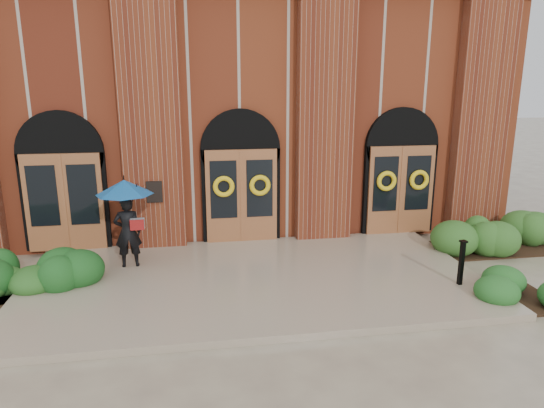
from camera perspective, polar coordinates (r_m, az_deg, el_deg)
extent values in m
plane|color=tan|center=(10.86, -2.01, -9.55)|extent=(90.00, 90.00, 0.00)
cube|color=gray|center=(10.97, -2.11, -8.88)|extent=(10.00, 5.30, 0.15)
cube|color=maroon|center=(18.82, -5.64, 11.50)|extent=(16.00, 12.00, 7.00)
cube|color=black|center=(12.67, -13.68, 1.40)|extent=(0.40, 0.05, 0.55)
cube|color=maroon|center=(12.66, -14.09, 9.84)|extent=(1.50, 0.45, 7.00)
cube|color=maroon|center=(13.09, 6.26, 10.31)|extent=(1.50, 0.45, 7.00)
cube|color=maroon|center=(14.93, 23.41, 9.72)|extent=(1.50, 0.45, 7.00)
cube|color=#985632|center=(13.32, -23.22, 0.15)|extent=(1.90, 0.10, 2.50)
cylinder|color=black|center=(13.24, -23.61, 5.55)|extent=(2.10, 0.22, 2.10)
cube|color=#985632|center=(12.98, -3.59, 0.95)|extent=(1.90, 0.10, 2.50)
cylinder|color=black|center=(12.89, -3.74, 6.50)|extent=(2.10, 0.22, 2.10)
cube|color=#985632|center=(14.13, 14.88, 1.59)|extent=(1.90, 0.10, 2.50)
cylinder|color=black|center=(14.05, 14.97, 6.70)|extent=(2.10, 0.22, 2.10)
torus|color=yellow|center=(12.76, -5.71, 2.05)|extent=(0.57, 0.13, 0.57)
torus|color=yellow|center=(12.85, -1.43, 2.21)|extent=(0.57, 0.13, 0.57)
torus|color=yellow|center=(13.78, 13.33, 2.64)|extent=(0.57, 0.13, 0.57)
torus|color=yellow|center=(14.17, 16.93, 2.73)|extent=(0.57, 0.13, 0.57)
imported|color=black|center=(11.73, -16.60, -3.17)|extent=(0.64, 0.45, 1.68)
cone|color=#12508F|center=(11.47, -16.98, 1.92)|extent=(1.40, 1.40, 0.34)
cylinder|color=black|center=(11.51, -16.60, -0.30)|extent=(0.02, 0.02, 0.56)
cube|color=#A1A4A6|center=(11.51, -15.55, -2.27)|extent=(0.33, 0.18, 0.25)
cube|color=maroon|center=(11.42, -15.59, -2.39)|extent=(0.31, 0.05, 0.25)
cube|color=black|center=(11.12, 21.38, -6.53)|extent=(0.09, 0.09, 0.95)
cube|color=black|center=(10.96, 21.61, -4.12)|extent=(0.15, 0.15, 0.04)
ellipsoid|color=#174718|center=(11.79, -28.55, -7.32)|extent=(3.08, 1.23, 0.79)
ellipsoid|color=#2A551E|center=(14.42, 25.61, -3.10)|extent=(3.33, 1.33, 0.85)
ellipsoid|color=#24521C|center=(11.36, -28.81, -8.79)|extent=(1.57, 1.34, 0.55)
ellipsoid|color=#20551E|center=(11.21, 26.33, -8.79)|extent=(1.57, 1.34, 0.55)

